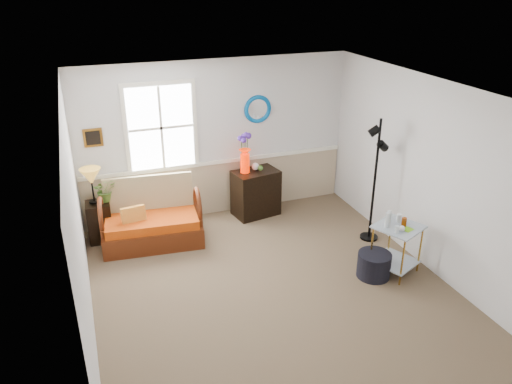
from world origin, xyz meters
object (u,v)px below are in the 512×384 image
object	(u,v)px
lamp_stand	(100,222)
side_table	(396,249)
loveseat	(151,214)
cabinet	(256,193)
ottoman	(374,265)
floor_lamp	(375,181)

from	to	relation	value
lamp_stand	side_table	size ratio (longest dim) A/B	0.89
loveseat	cabinet	distance (m)	1.85
cabinet	ottoman	bearing A→B (deg)	-79.93
cabinet	lamp_stand	bearing A→B (deg)	170.62
lamp_stand	ottoman	bearing A→B (deg)	-34.18
loveseat	side_table	xyz separation A→B (m)	(3.00, -1.97, -0.13)
side_table	loveseat	bearing A→B (deg)	146.74
loveseat	ottoman	distance (m)	3.33
floor_lamp	ottoman	xyz separation A→B (m)	(-0.52, -0.94, -0.79)
lamp_stand	side_table	world-z (taller)	side_table
lamp_stand	ottoman	size ratio (longest dim) A/B	1.39
cabinet	loveseat	bearing A→B (deg)	-178.50
side_table	ottoman	size ratio (longest dim) A/B	1.56
side_table	ottoman	world-z (taller)	side_table
loveseat	floor_lamp	distance (m)	3.38
cabinet	ottoman	size ratio (longest dim) A/B	1.74
loveseat	floor_lamp	size ratio (longest dim) A/B	0.77
loveseat	ottoman	world-z (taller)	loveseat
lamp_stand	floor_lamp	size ratio (longest dim) A/B	0.33
loveseat	lamp_stand	xyz separation A→B (m)	(-0.74, 0.34, -0.17)
lamp_stand	side_table	distance (m)	4.39
side_table	floor_lamp	world-z (taller)	floor_lamp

